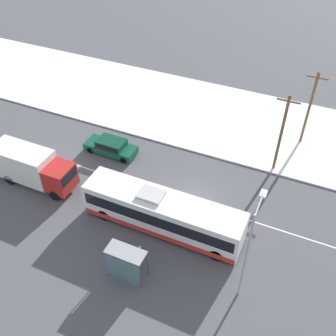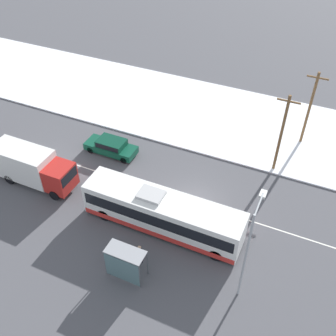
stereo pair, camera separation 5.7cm
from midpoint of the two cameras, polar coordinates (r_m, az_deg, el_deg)
ground_plane at (r=31.23m, az=3.64°, el=-5.01°), size 120.00×120.00×0.00m
snow_lot at (r=40.35m, az=10.11°, el=6.61°), size 80.00×12.58×0.12m
lane_marking_center at (r=31.23m, az=3.64°, el=-5.01°), size 60.00×0.12×0.00m
city_bus at (r=28.35m, az=-0.83°, el=-6.52°), size 11.83×2.57×3.12m
box_truck at (r=33.59m, az=-19.22°, el=0.26°), size 7.05×2.30×3.16m
sedan_car at (r=35.71m, az=-8.31°, el=3.18°), size 4.75×1.80×1.43m
pedestrian_at_stop at (r=26.81m, az=-4.16°, el=-12.13°), size 0.60×0.27×1.67m
bus_shelter at (r=25.66m, az=-6.44°, el=-13.39°), size 2.56×1.20×2.40m
streetlamp at (r=23.11m, az=11.72°, el=-10.56°), size 0.36×2.26×7.40m
utility_pole_roadside at (r=33.00m, az=16.08°, el=4.90°), size 1.80×0.24×7.30m
utility_pole_snowlot at (r=37.12m, az=19.79°, el=8.26°), size 1.80×0.24×7.20m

